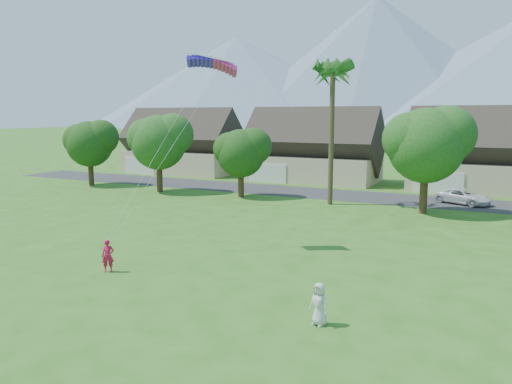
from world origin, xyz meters
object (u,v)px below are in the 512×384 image
Objects in this scene: kite_flyer at (108,256)px; watcher at (319,304)px; parked_car at (464,197)px; parafoil_kite at (213,63)px.

watcher is at bearing -46.22° from kite_flyer.
parked_car is 1.52× the size of parafoil_kite.
watcher is 0.52× the size of parafoil_kite.
watcher is at bearing -66.86° from parafoil_kite.
parafoil_kite reaches higher than watcher.
parked_car is at bearing 23.79° from kite_flyer.
kite_flyer is 0.35× the size of parked_car.
parked_car is (14.37, 29.08, -0.16)m from kite_flyer.
kite_flyer is 1.01× the size of watcher.
kite_flyer reaches higher than parked_car.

